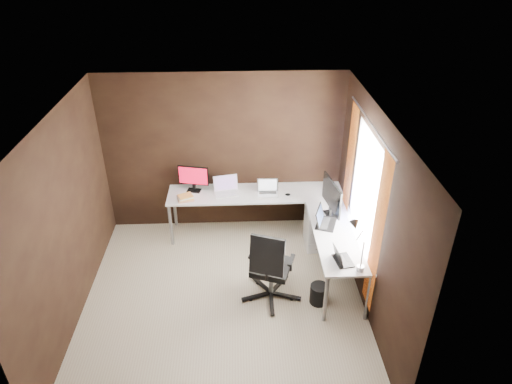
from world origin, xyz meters
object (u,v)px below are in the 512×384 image
laptop_white (226,189)px  book_stack (185,198)px  laptop_black_big (324,221)px  office_chair (270,279)px  drawer_pedestal (320,228)px  monitor_left (193,177)px  monitor_right (332,197)px  desk_lamp (357,239)px  laptop_silver (268,190)px  wastebasket (319,294)px  laptop_black_small (341,259)px

laptop_white → book_stack: bearing=-172.9°
laptop_black_big → office_chair: 1.08m
drawer_pedestal → monitor_left: (-1.89, 0.46, 0.66)m
monitor_right → laptop_black_big: 0.35m
laptop_white → desk_lamp: 2.40m
laptop_silver → wastebasket: size_ratio=1.19×
book_stack → monitor_right: bearing=-13.9°
drawer_pedestal → laptop_black_small: size_ratio=1.93×
laptop_black_big → laptop_black_small: 0.81m
laptop_silver → desk_lamp: desk_lamp is taller
monitor_right → book_stack: (-2.06, 0.51, -0.27)m
laptop_black_small → wastebasket: bearing=59.5°
monitor_right → laptop_silver: size_ratio=2.04×
drawer_pedestal → office_chair: bearing=-126.2°
laptop_silver → laptop_black_small: size_ratio=1.03×
monitor_right → laptop_black_big: size_ratio=1.56×
laptop_silver → wastebasket: laptop_silver is taller
monitor_left → drawer_pedestal: bearing=-1.2°
laptop_black_big → wastebasket: bearing=-171.2°
laptop_silver → book_stack: size_ratio=1.18×
drawer_pedestal → monitor_left: size_ratio=1.30×
book_stack → desk_lamp: desk_lamp is taller
laptop_black_small → book_stack: bearing=43.3°
laptop_silver → wastebasket: 1.79m
monitor_right → desk_lamp: 1.12m
drawer_pedestal → laptop_black_big: (-0.07, -0.52, 0.48)m
wastebasket → office_chair: bearing=169.6°
monitor_right → laptop_silver: (-0.83, 0.65, -0.25)m
laptop_black_small → office_chair: bearing=67.2°
laptop_white → book_stack: laptop_white is taller
laptop_black_small → book_stack: 2.51m
drawer_pedestal → laptop_black_small: bearing=-89.6°
laptop_white → laptop_black_small: bearing=-61.7°
desk_lamp → office_chair: bearing=156.9°
desk_lamp → wastebasket: size_ratio=2.44×
laptop_black_big → monitor_right: bearing=-12.3°
drawer_pedestal → monitor_left: bearing=166.3°
laptop_black_big → desk_lamp: size_ratio=0.64×
laptop_white → wastebasket: laptop_white is taller
monitor_left → monitor_right: monitor_right is taller
laptop_black_small → office_chair: office_chair is taller
desk_lamp → wastebasket: bearing=145.0°
office_chair → drawer_pedestal: bearing=72.8°
laptop_white → monitor_left: bearing=160.6°
monitor_left → laptop_white: 0.53m
laptop_white → book_stack: size_ratio=1.51×
drawer_pedestal → office_chair: (-0.83, -1.13, 0.02)m
laptop_black_small → drawer_pedestal: bearing=-9.2°
monitor_right → laptop_white: (-1.46, 0.70, -0.25)m
drawer_pedestal → office_chair: size_ratio=0.55×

